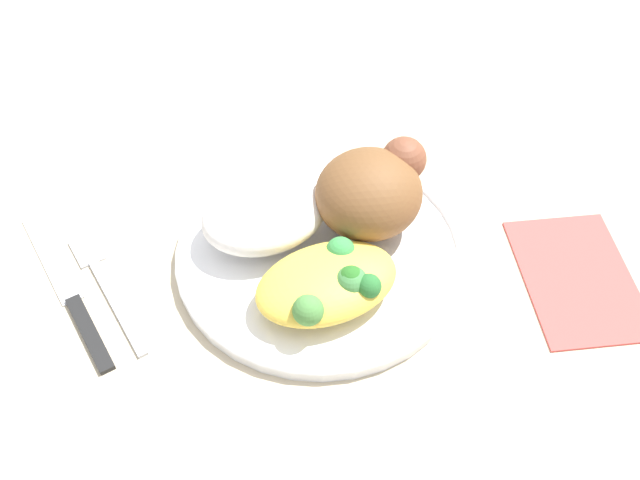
% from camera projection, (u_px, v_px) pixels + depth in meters
% --- Properties ---
extents(ground_plane, '(2.00, 2.00, 0.00)m').
position_uv_depth(ground_plane, '(320.00, 258.00, 0.64)').
color(ground_plane, '#C5B493').
extents(plate, '(0.24, 0.24, 0.01)m').
position_uv_depth(plate, '(320.00, 253.00, 0.63)').
color(plate, white).
rests_on(plate, ground_plane).
extents(roasted_chicken, '(0.10, 0.09, 0.07)m').
position_uv_depth(roasted_chicken, '(372.00, 191.00, 0.62)').
color(roasted_chicken, brown).
rests_on(roasted_chicken, plate).
extents(rice_pile, '(0.11, 0.08, 0.04)m').
position_uv_depth(rice_pile, '(264.00, 214.00, 0.62)').
color(rice_pile, white).
rests_on(rice_pile, plate).
extents(mac_cheese_with_broccoli, '(0.12, 0.08, 0.04)m').
position_uv_depth(mac_cheese_with_broccoli, '(330.00, 282.00, 0.58)').
color(mac_cheese_with_broccoli, yellow).
rests_on(mac_cheese_with_broccoli, plate).
extents(fork, '(0.04, 0.14, 0.01)m').
position_uv_depth(fork, '(105.00, 284.00, 0.62)').
color(fork, '#B2B2B7').
rests_on(fork, ground_plane).
extents(knife, '(0.04, 0.19, 0.01)m').
position_uv_depth(knife, '(73.00, 301.00, 0.60)').
color(knife, black).
rests_on(knife, ground_plane).
extents(napkin, '(0.13, 0.16, 0.00)m').
position_uv_depth(napkin, '(578.00, 277.00, 0.62)').
color(napkin, '#DB4C47').
rests_on(napkin, ground_plane).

